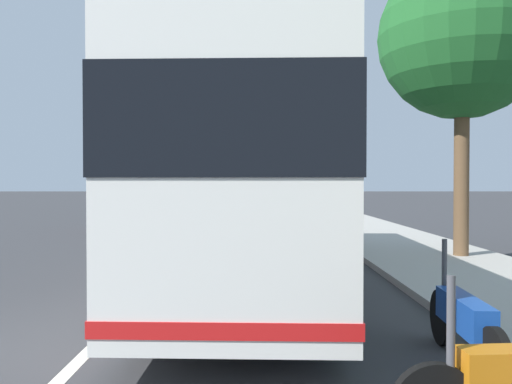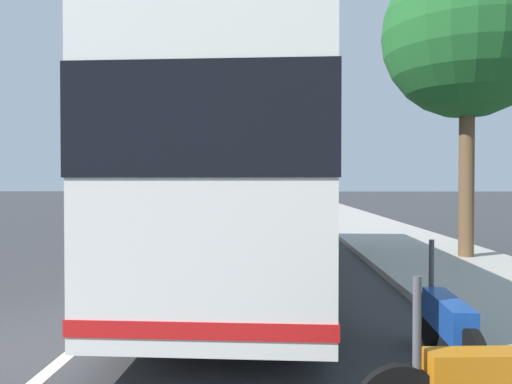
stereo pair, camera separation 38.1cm
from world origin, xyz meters
name	(u,v)px [view 1 (the left image)]	position (x,y,z in m)	size (l,w,h in m)	color
ground_plane	(90,350)	(0.00, 0.00, 0.00)	(220.00, 220.00, 0.00)	#38383A
sidewalk_curb	(396,242)	(10.00, -6.34, 0.07)	(110.00, 3.60, 0.14)	#B2ADA3
lane_divider_line	(194,245)	(10.00, 0.00, 0.00)	(110.00, 0.16, 0.01)	silver
coach_bus	(250,178)	(4.31, -1.82, 2.03)	(11.36, 2.89, 3.59)	silver
motorcycle_angled	(464,322)	(-0.57, -4.09, 0.48)	(2.22, 0.31, 1.28)	black
car_oncoming	(154,213)	(14.93, 2.22, 0.68)	(4.29, 1.99, 1.44)	red
car_ahead_same_lane	(194,203)	(26.98, 2.02, 0.66)	(4.29, 2.03, 1.37)	#2D7238
car_behind_bus	(210,198)	(36.15, 1.81, 0.70)	(4.23, 2.07, 1.46)	silver
roadside_tree_mid_block	(462,37)	(6.68, -7.01, 5.52)	(4.09, 4.09, 7.60)	brown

